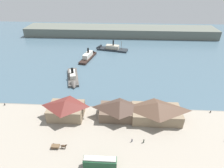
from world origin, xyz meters
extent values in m
plane|color=#476070|center=(0.00, 0.00, 0.00)|extent=(320.00, 320.00, 0.00)
cube|color=#9E9384|center=(0.00, -22.00, 0.60)|extent=(110.00, 36.00, 1.20)
cube|color=gray|center=(0.00, -3.60, 0.50)|extent=(110.00, 0.80, 1.00)
cube|color=#847056|center=(-19.83, -10.60, 3.87)|extent=(14.14, 10.01, 5.34)
pyramid|color=maroon|center=(-19.83, -10.60, 7.76)|extent=(14.43, 10.51, 2.44)
cube|color=brown|center=(2.39, -9.64, 3.47)|extent=(16.26, 9.55, 4.53)
pyramid|color=#473328|center=(2.39, -9.64, 7.40)|extent=(16.59, 10.02, 3.33)
cube|color=#847056|center=(17.45, -10.15, 3.64)|extent=(19.71, 10.52, 4.88)
pyramid|color=brown|center=(17.45, -10.15, 7.73)|extent=(20.11, 11.05, 3.30)
cube|color=#1E4C2D|center=(-3.04, -33.79, 3.54)|extent=(10.27, 2.63, 2.87)
cube|color=beige|center=(-3.04, -33.79, 5.22)|extent=(9.86, 1.84, 0.50)
cylinder|color=black|center=(0.56, -32.47, 1.65)|extent=(0.90, 0.18, 0.90)
cylinder|color=black|center=(-6.63, -32.47, 1.65)|extent=(0.90, 0.18, 0.90)
cube|color=brown|center=(-19.41, -27.27, 2.05)|extent=(2.86, 1.56, 0.50)
cylinder|color=#4C3828|center=(-20.26, -26.49, 1.80)|extent=(1.20, 0.10, 1.20)
cylinder|color=#4C3828|center=(-20.26, -28.05, 1.80)|extent=(1.20, 0.10, 1.20)
ellipsoid|color=#473323|center=(-16.58, -27.27, 2.30)|extent=(2.00, 0.70, 0.90)
ellipsoid|color=#473323|center=(-15.48, -27.27, 2.85)|extent=(0.70, 0.32, 0.44)
cylinder|color=#473323|center=(-15.98, -27.07, 1.70)|extent=(0.16, 0.16, 1.00)
cylinder|color=#473323|center=(-15.98, -27.47, 1.70)|extent=(0.16, 0.16, 1.00)
cylinder|color=#473323|center=(-17.18, -27.07, 1.70)|extent=(0.16, 0.16, 1.00)
cylinder|color=#473323|center=(-17.18, -27.47, 1.70)|extent=(0.16, 0.16, 1.00)
cylinder|color=#33384C|center=(7.25, -23.01, 1.86)|extent=(0.39, 0.39, 1.32)
sphere|color=#CCA889|center=(7.25, -23.01, 2.64)|extent=(0.24, 0.24, 0.24)
cylinder|color=#3D4C42|center=(11.43, -23.14, 1.92)|extent=(0.42, 0.42, 1.45)
sphere|color=#CCA889|center=(11.43, -23.14, 2.78)|extent=(0.26, 0.26, 0.26)
cylinder|color=black|center=(-50.36, -5.01, 1.65)|extent=(0.44, 0.44, 0.90)
cylinder|color=black|center=(41.89, -4.89, 1.65)|extent=(0.44, 0.44, 0.90)
cube|color=black|center=(-21.48, 51.96, 0.75)|extent=(9.77, 21.76, 1.50)
cone|color=black|center=(-19.09, 62.26, 0.75)|extent=(5.36, 4.75, 4.62)
cube|color=silver|center=(-21.48, 51.96, 3.00)|extent=(5.89, 11.44, 2.99)
cylinder|color=black|center=(-21.25, 52.96, 6.09)|extent=(1.27, 1.27, 3.19)
cube|color=#23282D|center=(-4.92, 69.98, 0.64)|extent=(24.71, 11.80, 1.29)
cone|color=#23282D|center=(-16.53, 72.60, 0.64)|extent=(5.51, 6.85, 6.06)
cube|color=#B2A893|center=(-4.92, 69.98, 2.70)|extent=(10.86, 6.53, 2.83)
cylinder|color=black|center=(-4.35, 69.85, 6.12)|extent=(1.12, 1.12, 4.00)
cylinder|color=brown|center=(2.05, 68.41, 4.62)|extent=(0.24, 0.24, 6.67)
cube|color=#514C47|center=(-25.61, 23.74, 0.68)|extent=(11.25, 22.03, 1.37)
cone|color=#514C47|center=(-22.65, 13.49, 0.68)|extent=(5.86, 5.07, 5.00)
cube|color=silver|center=(-25.61, 23.74, 2.53)|extent=(5.44, 9.52, 2.33)
cylinder|color=black|center=(-25.52, 23.45, 5.20)|extent=(1.48, 1.48, 3.00)
cube|color=#60665B|center=(0.00, 110.00, 4.00)|extent=(180.00, 24.00, 8.00)
camera|label=1|loc=(2.72, -69.65, 53.97)|focal=29.75mm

